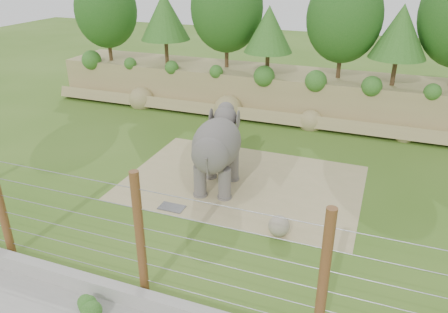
% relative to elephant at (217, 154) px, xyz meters
% --- Properties ---
extents(ground, '(90.00, 90.00, 0.00)m').
position_rel_elephant_xyz_m(ground, '(0.39, -2.20, -1.57)').
color(ground, '#396519').
rests_on(ground, ground).
extents(back_embankment, '(30.00, 5.52, 8.77)m').
position_rel_elephant_xyz_m(back_embankment, '(0.98, 10.48, 2.39)').
color(back_embankment, '#9D8C59').
rests_on(back_embankment, ground).
extents(dirt_patch, '(10.00, 7.00, 0.02)m').
position_rel_elephant_xyz_m(dirt_patch, '(0.89, 0.80, -1.56)').
color(dirt_patch, tan).
rests_on(dirt_patch, ground).
extents(drain_grate, '(1.00, 0.60, 0.03)m').
position_rel_elephant_xyz_m(drain_grate, '(-1.04, -2.20, -1.54)').
color(drain_grate, '#262628').
rests_on(drain_grate, dirt_patch).
extents(elephant, '(2.22, 4.09, 3.15)m').
position_rel_elephant_xyz_m(elephant, '(0.00, 0.00, 0.00)').
color(elephant, '#5D5853').
rests_on(elephant, ground).
extents(stone_ball, '(0.76, 0.76, 0.76)m').
position_rel_elephant_xyz_m(stone_ball, '(3.32, -2.50, -1.17)').
color(stone_ball, gray).
rests_on(stone_ball, dirt_patch).
extents(retaining_wall, '(26.00, 0.35, 0.50)m').
position_rel_elephant_xyz_m(retaining_wall, '(0.39, -7.20, -1.32)').
color(retaining_wall, '#A29F97').
rests_on(retaining_wall, ground).
extents(barrier_fence, '(20.26, 0.26, 4.00)m').
position_rel_elephant_xyz_m(barrier_fence, '(0.39, -6.70, 0.43)').
color(barrier_fence, brown).
rests_on(barrier_fence, ground).
extents(walkway_shrub, '(0.61, 0.61, 0.61)m').
position_rel_elephant_xyz_m(walkway_shrub, '(-0.61, -8.00, -1.26)').
color(walkway_shrub, '#2F621D').
rests_on(walkway_shrub, walkway).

